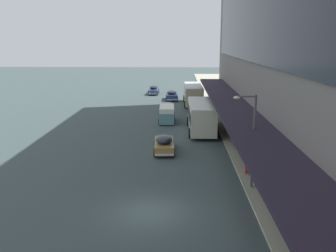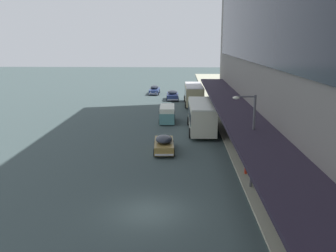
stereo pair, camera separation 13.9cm
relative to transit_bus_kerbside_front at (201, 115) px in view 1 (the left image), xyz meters
name	(u,v)px [view 1 (the left image)]	position (x,y,z in m)	size (l,w,h in m)	color
ground	(150,212)	(-4.05, -19.79, -1.82)	(240.00, 240.00, 0.00)	#3C4B4B
transit_bus_kerbside_front	(201,115)	(0.00, 0.00, 0.00)	(2.88, 9.14, 3.16)	beige
transit_bus_kerbside_rear	(193,93)	(-0.24, 17.26, -0.04)	(2.90, 9.29, 3.07)	tan
sedan_trailing_mid	(172,95)	(-3.58, 22.02, -1.02)	(2.09, 4.72, 1.63)	navy
sedan_trailing_near	(164,144)	(-3.70, -7.78, -1.07)	(1.95, 4.55, 1.52)	olive
sedan_lead_near	(154,90)	(-7.07, 28.97, -1.04)	(1.87, 5.03, 1.58)	navy
vw_van	(167,113)	(-3.86, 4.70, -0.72)	(1.97, 4.58, 1.96)	teal
pedestrian_at_kerb	(251,152)	(3.27, -11.55, -0.64)	(0.62, 0.33, 1.86)	black
street_lamp	(251,134)	(2.25, -16.09, 1.96)	(1.50, 0.28, 6.15)	#4C4C51
fire_hydrant	(246,169)	(2.53, -13.60, -1.32)	(0.20, 0.40, 0.70)	#B62814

